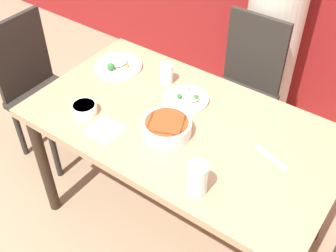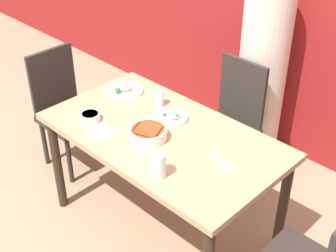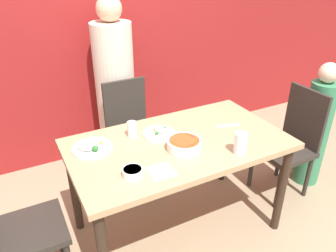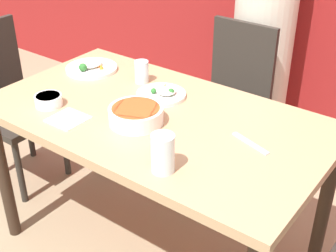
{
  "view_description": "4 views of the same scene",
  "coord_description": "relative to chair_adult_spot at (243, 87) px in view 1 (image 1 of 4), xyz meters",
  "views": [
    {
      "loc": [
        0.79,
        -1.22,
        2.05
      ],
      "look_at": [
        -0.03,
        -0.07,
        0.77
      ],
      "focal_mm": 45.0,
      "sensor_mm": 36.0,
      "label": 1
    },
    {
      "loc": [
        1.62,
        -1.61,
        2.31
      ],
      "look_at": [
        0.07,
        -0.02,
        0.85
      ],
      "focal_mm": 50.0,
      "sensor_mm": 36.0,
      "label": 2
    },
    {
      "loc": [
        -0.93,
        -1.62,
        1.87
      ],
      "look_at": [
        -0.11,
        -0.05,
        0.93
      ],
      "focal_mm": 35.0,
      "sensor_mm": 36.0,
      "label": 3
    },
    {
      "loc": [
        1.06,
        -1.34,
        1.7
      ],
      "look_at": [
        0.13,
        -0.08,
        0.79
      ],
      "focal_mm": 50.0,
      "sensor_mm": 36.0,
      "label": 4
    }
  ],
  "objects": [
    {
      "name": "person_adult",
      "position": [
        0.0,
        0.34,
        0.23
      ],
      "size": [
        0.36,
        0.36,
        1.58
      ],
      "color": "beige",
      "rests_on": "ground_plane"
    },
    {
      "name": "glass_water_tall",
      "position": [
        0.32,
        -1.05,
        0.34
      ],
      "size": [
        0.08,
        0.08,
        0.14
      ],
      "color": "silver",
      "rests_on": "dining_table"
    },
    {
      "name": "fork_steel",
      "position": [
        0.48,
        -0.72,
        0.28
      ],
      "size": [
        0.18,
        0.07,
        0.01
      ],
      "color": "silver",
      "rests_on": "dining_table"
    },
    {
      "name": "glass_water_short",
      "position": [
        -0.19,
        -0.54,
        0.33
      ],
      "size": [
        0.07,
        0.07,
        0.11
      ],
      "color": "silver",
      "rests_on": "dining_table"
    },
    {
      "name": "chair_adult_spot",
      "position": [
        0.0,
        0.0,
        0.0
      ],
      "size": [
        0.4,
        0.4,
        0.93
      ],
      "color": "#2D2823",
      "rests_on": "ground_plane"
    },
    {
      "name": "plate_rice_adult",
      "position": [
        -0.02,
        -0.61,
        0.29
      ],
      "size": [
        0.22,
        0.22,
        0.05
      ],
      "color": "white",
      "rests_on": "dining_table"
    },
    {
      "name": "bowl_curry",
      "position": [
        0.04,
        -0.85,
        0.31
      ],
      "size": [
        0.22,
        0.22,
        0.07
      ],
      "color": "white",
      "rests_on": "dining_table"
    },
    {
      "name": "dining_table",
      "position": [
        0.05,
        -0.75,
        0.19
      ],
      "size": [
        1.45,
        0.82,
        0.76
      ],
      "color": "tan",
      "rests_on": "ground_plane"
    },
    {
      "name": "ground_plane",
      "position": [
        0.05,
        -0.75,
        -0.49
      ],
      "size": [
        10.0,
        10.0,
        0.0
      ],
      "primitive_type": "plane",
      "color": "#998466"
    },
    {
      "name": "bowl_rice_small",
      "position": [
        -0.36,
        -0.96,
        0.3
      ],
      "size": [
        0.12,
        0.12,
        0.05
      ],
      "color": "white",
      "rests_on": "dining_table"
    },
    {
      "name": "napkin_folded",
      "position": [
        -0.2,
        -1.0,
        0.28
      ],
      "size": [
        0.14,
        0.14,
        0.01
      ],
      "color": "white",
      "rests_on": "dining_table"
    },
    {
      "name": "plate_rice_child",
      "position": [
        -0.49,
        -0.58,
        0.29
      ],
      "size": [
        0.26,
        0.26,
        0.06
      ],
      "color": "white",
      "rests_on": "dining_table"
    },
    {
      "name": "chair_empty_left",
      "position": [
        -1.01,
        -0.74,
        0.0
      ],
      "size": [
        0.4,
        0.4,
        0.93
      ],
      "rotation": [
        0.0,
        0.0,
        1.57
      ],
      "color": "#2D2823",
      "rests_on": "ground_plane"
    }
  ]
}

